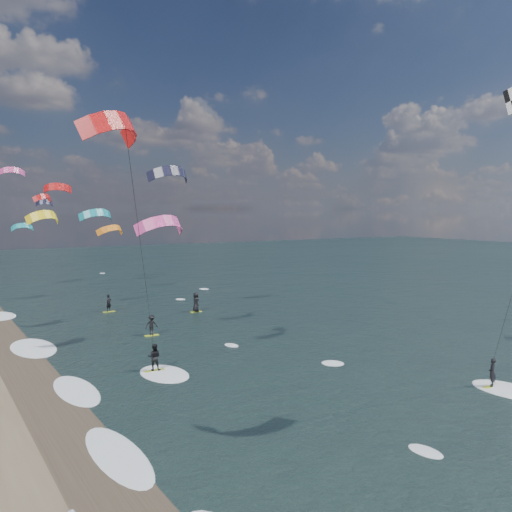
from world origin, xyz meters
TOP-DOWN VIEW (x-y plane):
  - ground at (0.00, 0.00)m, footprint 260.00×260.00m
  - wet_sand_strip at (-12.00, 10.00)m, footprint 3.00×240.00m
  - kitesurfer_near_b at (-7.81, 12.05)m, footprint 6.97×9.02m
  - far_kitesurfers at (0.79, 30.52)m, footprint 8.21×12.23m
  - bg_kite_field at (-1.19, 52.70)m, footprint 16.39×70.72m
  - shoreline_surf at (-10.80, 14.75)m, footprint 2.40×79.40m

SIDE VIEW (x-z plane):
  - ground at x=0.00m, z-range 0.00..0.00m
  - shoreline_surf at x=-10.80m, z-range -0.06..0.06m
  - wet_sand_strip at x=-12.00m, z-range 0.00..0.01m
  - far_kitesurfers at x=0.79m, z-range -0.07..1.79m
  - kitesurfer_near_b at x=-7.81m, z-range 2.05..16.66m
  - bg_kite_field at x=-1.19m, z-range 5.67..14.71m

